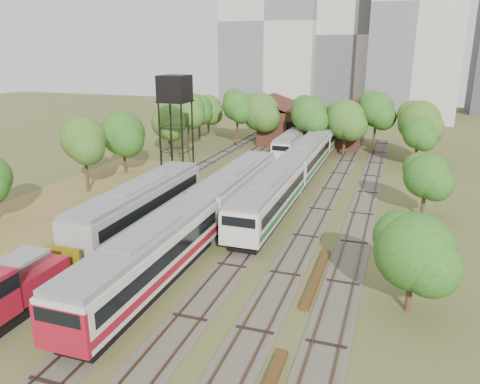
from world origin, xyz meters
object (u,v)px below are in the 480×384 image
at_px(railcar_green_set, 306,158).
at_px(shunter_locomotive, 9,291).
at_px(railcar_red_set, 201,216).
at_px(water_tower, 175,91).

height_order(railcar_green_set, shunter_locomotive, railcar_green_set).
bearing_deg(railcar_red_set, water_tower, 121.24).
bearing_deg(shunter_locomotive, railcar_green_set, 75.24).
height_order(railcar_red_set, shunter_locomotive, railcar_red_set).
bearing_deg(shunter_locomotive, water_tower, 99.41).
distance_m(shunter_locomotive, water_tower, 34.78).
distance_m(railcar_green_set, water_tower, 18.14).
distance_m(railcar_red_set, water_tower, 23.64).
height_order(railcar_red_set, water_tower, water_tower).
bearing_deg(railcar_red_set, shunter_locomotive, -112.79).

